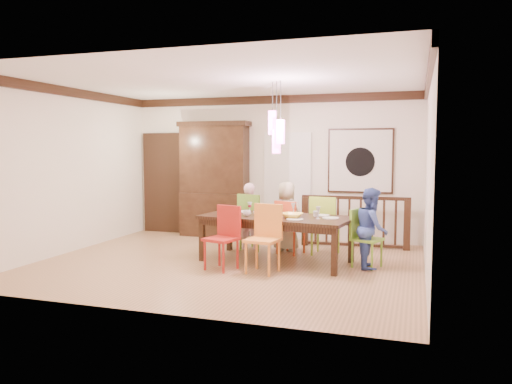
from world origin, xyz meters
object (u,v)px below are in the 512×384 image
(china_hutch, at_px, (214,179))
(person_end_right, at_px, (372,228))
(person_far_left, at_px, (249,216))
(chair_far_left, at_px, (255,218))
(person_far_mid, at_px, (287,216))
(balustrade, at_px, (355,221))
(chair_end_right, at_px, (367,234))
(dining_table, at_px, (276,220))

(china_hutch, relative_size, person_end_right, 1.93)
(person_far_left, relative_size, person_end_right, 0.98)
(chair_far_left, relative_size, person_far_mid, 0.82)
(chair_far_left, relative_size, balustrade, 0.52)
(china_hutch, bearing_deg, chair_end_right, -29.19)
(chair_end_right, bearing_deg, balustrade, 34.45)
(chair_far_left, height_order, person_end_right, person_end_right)
(person_far_mid, bearing_deg, balustrade, -148.91)
(china_hutch, height_order, person_end_right, china_hutch)
(chair_end_right, height_order, person_far_mid, person_far_mid)
(chair_end_right, bearing_deg, chair_far_left, 90.70)
(chair_far_left, bearing_deg, person_far_left, 8.16)
(balustrade, height_order, person_far_left, person_far_left)
(chair_far_left, distance_m, balustrade, 1.87)
(balustrade, bearing_deg, chair_end_right, -79.07)
(dining_table, relative_size, person_far_left, 2.07)
(person_far_left, distance_m, person_end_right, 2.39)
(person_far_mid, xyz_separation_m, person_end_right, (1.57, -0.85, -0.01))
(china_hutch, bearing_deg, person_end_right, -28.96)
(china_hutch, bearing_deg, person_far_left, -43.71)
(chair_far_left, height_order, china_hutch, china_hutch)
(dining_table, distance_m, person_end_right, 1.51)
(person_far_left, xyz_separation_m, person_far_mid, (0.69, 0.06, 0.02))
(chair_far_left, relative_size, person_end_right, 0.83)
(chair_far_left, distance_m, person_end_right, 2.28)
(balustrade, bearing_deg, person_far_mid, -151.90)
(person_end_right, bearing_deg, dining_table, 83.56)
(chair_far_left, xyz_separation_m, person_end_right, (2.14, -0.78, 0.03))
(china_hutch, relative_size, balustrade, 1.21)
(balustrade, xyz_separation_m, person_far_left, (-1.82, -0.74, 0.11))
(person_far_left, xyz_separation_m, person_end_right, (2.26, -0.79, 0.01))
(dining_table, xyz_separation_m, chair_end_right, (1.44, 0.07, -0.16))
(balustrade, relative_size, person_end_right, 1.60)
(dining_table, xyz_separation_m, chair_far_left, (-0.63, 0.83, -0.09))
(chair_far_left, bearing_deg, china_hutch, -25.97)
(person_far_mid, bearing_deg, chair_far_left, 7.73)
(dining_table, height_order, china_hutch, china_hutch)
(chair_end_right, height_order, person_far_left, person_far_left)
(person_far_left, bearing_deg, china_hutch, -43.47)
(person_far_left, relative_size, person_far_mid, 0.97)
(chair_far_left, distance_m, person_far_left, 0.12)
(person_far_mid, distance_m, person_end_right, 1.78)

